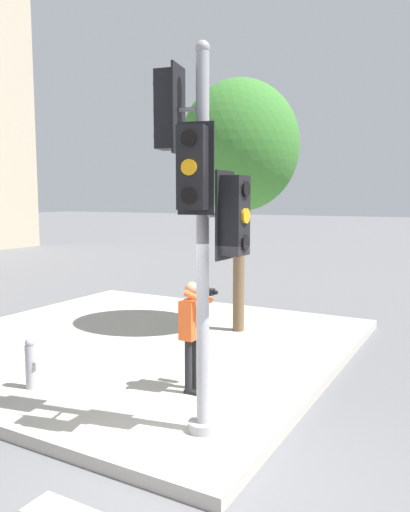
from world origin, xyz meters
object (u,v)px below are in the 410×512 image
Objects in this scene: traffic_signal_pole at (200,199)px; street_tree at (240,147)px; person_photographer at (193,326)px; fire_hydrant at (31,363)px.

street_tree is at bearing 19.82° from traffic_signal_pole.
traffic_signal_pole is 0.87× the size of street_tree.
traffic_signal_pole is at bearing -160.18° from street_tree.
person_photographer is at bearing 33.85° from traffic_signal_pole.
fire_hydrant is at bearing 88.78° from traffic_signal_pole.
fire_hydrant is at bearing 116.63° from person_photographer.
person_photographer is 2.11× the size of fire_hydrant.
street_tree is 5.89m from fire_hydrant.
traffic_signal_pole is 2.33m from person_photographer.
traffic_signal_pole is 2.81× the size of person_photographer.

